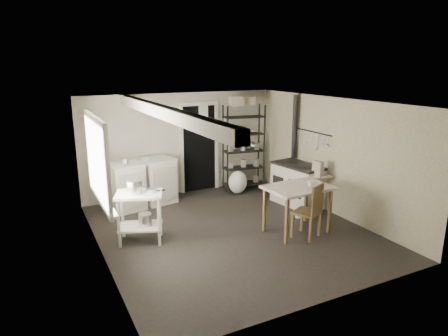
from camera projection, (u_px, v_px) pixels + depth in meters
name	position (u px, v px, depth m)	size (l,w,h in m)	color
floor	(231.00, 231.00, 7.20)	(5.00, 5.00, 0.00)	black
ceiling	(232.00, 102.00, 6.61)	(5.00, 5.00, 0.00)	white
wall_back	(181.00, 144.00, 9.07)	(4.50, 0.02, 2.30)	#B9B29E
wall_front	(330.00, 217.00, 4.74)	(4.50, 0.02, 2.30)	#B9B29E
wall_left	(98.00, 186.00, 5.93)	(0.02, 5.00, 2.30)	#B9B29E
wall_right	(332.00, 156.00, 7.88)	(0.02, 5.00, 2.30)	#B9B29E
window	(96.00, 161.00, 6.03)	(0.12, 1.76, 1.28)	silver
doorway	(199.00, 149.00, 9.27)	(0.96, 0.10, 2.08)	silver
ceiling_beam	(163.00, 112.00, 6.12)	(0.18, 5.00, 0.18)	silver
wallpaper_panel	(332.00, 156.00, 7.88)	(0.01, 5.00, 2.30)	#B9B396
utensil_rail	(312.00, 132.00, 8.27)	(0.06, 1.20, 0.44)	silver
prep_table	(140.00, 219.00, 6.68)	(0.75, 0.53, 0.86)	silver
stockpot	(134.00, 188.00, 6.54)	(0.24, 0.24, 0.26)	silver
saucepan	(151.00, 192.00, 6.65)	(0.19, 0.19, 0.11)	silver
bucket	(145.00, 220.00, 6.67)	(0.22, 0.22, 0.23)	silver
base_cabinets	(142.00, 185.00, 8.37)	(1.48, 0.63, 0.97)	beige
mixing_bowl	(145.00, 162.00, 8.26)	(0.29, 0.29, 0.07)	silver
counter_cup	(125.00, 164.00, 7.99)	(0.12, 0.12, 0.09)	silver
shelf_rack	(244.00, 150.00, 9.39)	(0.95, 0.37, 2.00)	black
shelf_jar	(231.00, 134.00, 9.18)	(0.08, 0.08, 0.18)	silver
storage_box_a	(236.00, 105.00, 9.02)	(0.30, 0.26, 0.20)	beige
storage_box_b	(248.00, 105.00, 9.24)	(0.29, 0.27, 0.19)	beige
stove	(298.00, 185.00, 8.45)	(0.62, 1.12, 0.88)	beige
stovepipe	(295.00, 127.00, 8.68)	(0.10, 0.10, 1.29)	black
side_ledge	(317.00, 192.00, 7.96)	(0.50, 0.27, 0.77)	silver
oats_box	(318.00, 165.00, 7.78)	(0.12, 0.20, 0.30)	beige
work_table	(297.00, 212.00, 7.06)	(1.12, 0.78, 0.85)	beige
table_cup	(310.00, 188.00, 6.96)	(0.11, 0.11, 0.10)	silver
chair	(306.00, 210.00, 6.83)	(0.40, 0.42, 0.97)	brown
flour_sack	(238.00, 183.00, 9.23)	(0.44, 0.37, 0.53)	silver
floor_crock	(299.00, 214.00, 7.80)	(0.12, 0.12, 0.16)	silver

